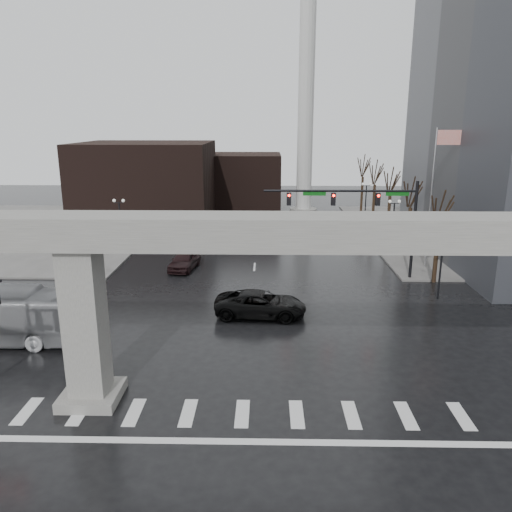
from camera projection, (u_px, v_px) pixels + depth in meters
The scene contains 22 objects.
ground at pixel (243, 401), 22.97m from camera, with size 160.00×160.00×0.00m, color black.
sidewalk_ne at pixel (484, 233), 57.18m from camera, with size 28.00×36.00×0.15m, color slate.
sidewalk_nw at pixel (35, 231), 58.21m from camera, with size 28.00×36.00×0.15m, color slate.
elevated_guideway at pixel (272, 258), 21.15m from camera, with size 48.00×2.60×8.70m.
building_far_left at pixel (147, 183), 62.48m from camera, with size 16.00×14.00×10.00m, color black.
building_far_mid at pixel (246, 182), 72.16m from camera, with size 10.00×10.00×8.00m, color black.
smokestack at pixel (306, 114), 63.77m from camera, with size 3.60×3.60×30.00m.
signal_mast_arm at pixel (367, 208), 39.42m from camera, with size 12.12×0.43×8.00m.
flagpole_assembly at pixel (436, 182), 41.94m from camera, with size 2.06×0.12×12.00m.
lamp_right_0 at pixel (442, 253), 35.31m from camera, with size 1.22×0.32×5.11m.
lamp_right_1 at pixel (394, 216), 48.82m from camera, with size 1.22×0.32×5.11m.
lamp_right_2 at pixel (366, 196), 62.33m from camera, with size 1.22×0.32×5.11m.
lamp_left_0 at pixel (64, 251), 35.85m from camera, with size 1.22×0.32×5.11m.
lamp_left_1 at pixel (120, 215), 49.36m from camera, with size 1.22×0.32×5.11m.
lamp_left_2 at pixel (151, 195), 62.87m from camera, with size 1.22×0.32×5.11m.
tree_right_0 at pixel (437, 248), 39.34m from camera, with size 1.09×1.58×7.50m.
tree_right_1 at pixel (409, 227), 47.05m from camera, with size 1.09×1.61×7.67m.
tree_right_2 at pixel (389, 211), 54.75m from camera, with size 1.10×1.63×7.85m.
tree_right_3 at pixel (374, 200), 62.46m from camera, with size 1.11×1.66×8.02m.
tree_right_4 at pixel (362, 191), 70.16m from camera, with size 1.12×1.69×8.19m.
pickup_truck at pixel (261, 304), 32.84m from camera, with size 2.77×6.00×1.67m, color black.
far_car at pixel (184, 260), 43.33m from camera, with size 1.92×4.78×1.63m, color black.
Camera 1 is at (1.00, -20.41, 12.46)m, focal length 35.00 mm.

